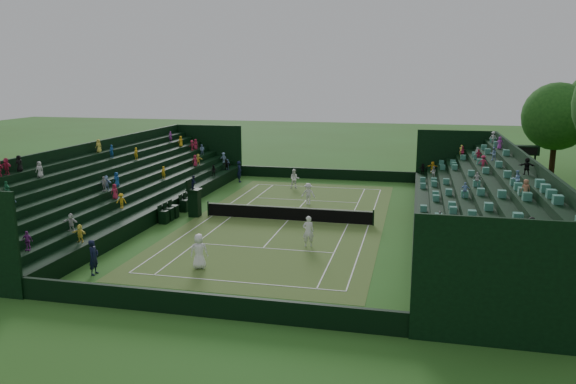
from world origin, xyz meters
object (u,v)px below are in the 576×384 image
umpire_chair (194,199)px  player_far_west (295,179)px  player_near_west (199,251)px  player_far_east (308,194)px  player_near_east (308,231)px  tennis_net (288,213)px

umpire_chair → player_far_west: size_ratio=1.71×
umpire_chair → player_near_west: bearing=-66.5°
umpire_chair → player_far_east: bearing=37.5°
umpire_chair → player_near_east: size_ratio=1.60×
tennis_net → player_far_east: 5.14m
player_near_east → umpire_chair: bearing=-44.8°
player_near_east → player_far_west: (-4.38, 16.36, -0.06)m
player_near_west → player_near_east: player_near_west is taller
player_near_west → player_far_west: (0.36, 21.31, -0.07)m
umpire_chair → player_far_west: bearing=67.0°
tennis_net → umpire_chair: umpire_chair is taller
player_far_west → player_far_east: bearing=-78.9°
tennis_net → player_far_east: (0.41, 5.12, 0.30)m
tennis_net → umpire_chair: size_ratio=3.98×
umpire_chair → player_far_east: size_ratio=1.76×
tennis_net → player_near_east: size_ratio=6.36×
player_near_west → player_far_west: size_ratio=1.08×
player_far_west → player_near_east: bearing=-86.0°
tennis_net → player_far_west: size_ratio=6.83×
umpire_chair → player_near_west: (4.39, -10.11, -0.33)m
player_far_east → player_near_west: bearing=-99.1°
umpire_chair → player_far_west: umpire_chair is taller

